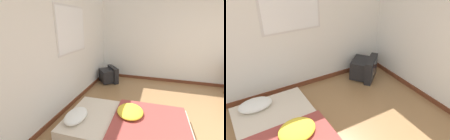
% 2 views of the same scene
% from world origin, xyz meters
% --- Properties ---
extents(wall_back, '(8.01, 0.08, 2.60)m').
position_xyz_m(wall_back, '(0.01, 2.87, 1.29)').
color(wall_back, white).
rests_on(wall_back, ground_plane).
extents(crt_tv, '(0.69, 0.69, 0.47)m').
position_xyz_m(crt_tv, '(2.24, 2.48, 0.22)').
color(crt_tv, black).
rests_on(crt_tv, ground_plane).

